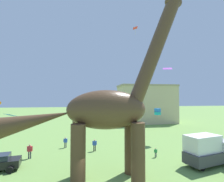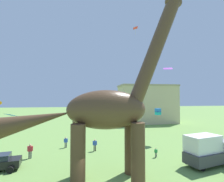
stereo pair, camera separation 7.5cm
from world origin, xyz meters
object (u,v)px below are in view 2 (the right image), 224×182
person_photographer (156,152)px  kite_far_left (11,115)px  dinosaur_sculpture (106,110)px  person_far_spectator (66,141)px  person_strolling_adult (30,150)px  kite_trailing (168,69)px  parked_box_truck (209,150)px  kite_mid_center (158,112)px  person_watching_child (95,144)px  kite_far_right (135,28)px

person_photographer → kite_far_left: bearing=-85.1°
dinosaur_sculpture → person_far_spectator: bearing=144.2°
person_photographer → person_strolling_adult: (-14.82, 1.98, 0.37)m
kite_trailing → dinosaur_sculpture: bearing=-132.9°
person_strolling_adult → kite_far_left: size_ratio=1.23×
person_photographer → kite_far_left: kite_far_left is taller
dinosaur_sculpture → parked_box_truck: 12.09m
kite_mid_center → kite_trailing: bearing=44.7°
kite_far_left → kite_mid_center: bearing=22.3°
person_photographer → person_strolling_adult: bearing=-99.0°
person_photographer → kite_far_left: 16.40m
parked_box_truck → kite_trailing: (2.11, 12.77, 10.85)m
person_watching_child → kite_far_right: 16.23m
person_photographer → kite_far_left: size_ratio=0.79×
dinosaur_sculpture → kite_far_right: bearing=84.8°
person_photographer → dinosaur_sculpture: bearing=-55.5°
person_photographer → kite_far_right: size_ratio=1.13×
person_far_spectator → kite_mid_center: kite_mid_center is taller
dinosaur_sculpture → person_watching_child: dinosaur_sculpture is taller
person_photographer → kite_mid_center: size_ratio=1.06×
person_watching_child → kite_far_right: (5.08, -2.12, 15.27)m
parked_box_truck → person_strolling_adult: bearing=150.9°
person_watching_child → kite_trailing: bearing=51.5°
kite_mid_center → dinosaur_sculpture: bearing=-132.0°
kite_far_left → dinosaur_sculpture: bearing=-19.2°
dinosaur_sculpture → kite_mid_center: 14.42m
dinosaur_sculpture → kite_far_left: (-8.92, 3.10, -0.64)m
person_photographer → kite_trailing: kite_trailing is taller
person_photographer → kite_mid_center: kite_mid_center is taller
person_photographer → person_far_spectator: person_far_spectator is taller
dinosaur_sculpture → kite_far_left: size_ratio=12.27×
person_photographer → kite_far_right: 15.76m
dinosaur_sculpture → person_watching_child: size_ratio=10.81×
person_far_spectator → kite_far_left: kite_far_left is taller
person_watching_child → kite_mid_center: (10.07, 2.31, 4.00)m
person_strolling_adult → parked_box_truck: bearing=-121.1°
person_far_spectator → person_strolling_adult: bearing=-70.7°
person_strolling_adult → person_far_spectator: (3.70, 3.82, -0.12)m
person_photographer → person_far_spectator: (-11.13, 5.80, 0.25)m
parked_box_truck → kite_trailing: kite_trailing is taller
parked_box_truck → person_far_spectator: size_ratio=3.99×
person_far_spectator → kite_trailing: size_ratio=0.78×
kite_trailing → kite_mid_center: 9.12m
person_watching_child → person_far_spectator: person_watching_child is taller
dinosaur_sculpture → kite_far_right: (4.63, 6.25, 10.10)m
kite_trailing → kite_far_left: bearing=-153.2°
person_photographer → person_watching_child: (-7.11, 3.57, 0.29)m
person_watching_child → dinosaur_sculpture: bearing=-58.7°
person_strolling_adult → kite_trailing: (21.40, 7.48, 11.48)m
dinosaur_sculpture → kite_mid_center: dinosaur_sculpture is taller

